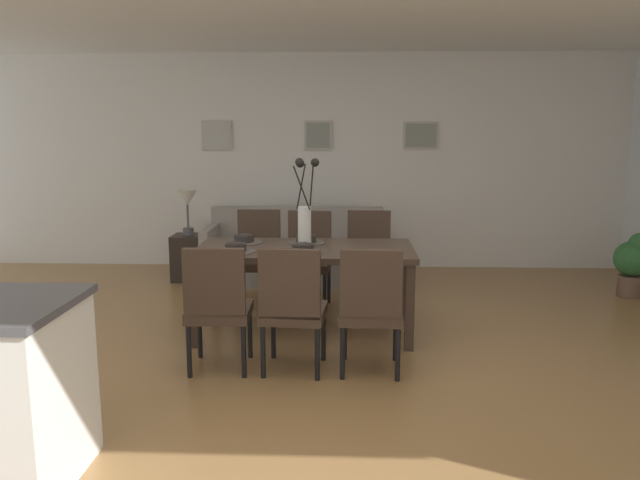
{
  "coord_description": "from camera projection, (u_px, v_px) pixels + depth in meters",
  "views": [
    {
      "loc": [
        0.21,
        -4.45,
        1.73
      ],
      "look_at": [
        0.0,
        0.8,
        0.77
      ],
      "focal_mm": 34.98,
      "sensor_mm": 36.0,
      "label": 1
    }
  ],
  "objects": [
    {
      "name": "ground_plane",
      "position": [
        316.0,
        359.0,
        4.7
      ],
      "size": [
        9.0,
        9.0,
        0.0
      ],
      "primitive_type": "plane",
      "color": "olive"
    },
    {
      "name": "back_wall_panel",
      "position": [
        328.0,
        162.0,
        7.66
      ],
      "size": [
        9.0,
        0.1,
        2.6
      ],
      "primitive_type": "cube",
      "color": "silver",
      "rests_on": "ground"
    },
    {
      "name": "ceiling_panel",
      "position": [
        318.0,
        2.0,
        4.62
      ],
      "size": [
        9.0,
        7.2,
        0.08
      ],
      "primitive_type": "cube",
      "color": "white"
    },
    {
      "name": "dining_table",
      "position": [
        305.0,
        257.0,
        5.18
      ],
      "size": [
        1.8,
        0.89,
        0.74
      ],
      "color": "#3D2D23",
      "rests_on": "ground"
    },
    {
      "name": "dining_chair_near_left",
      "position": [
        218.0,
        302.0,
        4.38
      ],
      "size": [
        0.46,
        0.46,
        0.92
      ],
      "color": "#3D2D23",
      "rests_on": "ground"
    },
    {
      "name": "dining_chair_near_right",
      "position": [
        258.0,
        253.0,
        6.1
      ],
      "size": [
        0.44,
        0.44,
        0.92
      ],
      "color": "#3D2D23",
      "rests_on": "ground"
    },
    {
      "name": "dining_chair_far_left",
      "position": [
        292.0,
        303.0,
        4.35
      ],
      "size": [
        0.47,
        0.47,
        0.92
      ],
      "color": "#3D2D23",
      "rests_on": "ground"
    },
    {
      "name": "dining_chair_far_right",
      "position": [
        308.0,
        254.0,
        6.03
      ],
      "size": [
        0.47,
        0.47,
        0.92
      ],
      "color": "#3D2D23",
      "rests_on": "ground"
    },
    {
      "name": "dining_chair_mid_left",
      "position": [
        371.0,
        304.0,
        4.33
      ],
      "size": [
        0.46,
        0.46,
        0.92
      ],
      "color": "#3D2D23",
      "rests_on": "ground"
    },
    {
      "name": "dining_chair_mid_right",
      "position": [
        368.0,
        254.0,
        6.04
      ],
      "size": [
        0.47,
        0.47,
        0.92
      ],
      "color": "#3D2D23",
      "rests_on": "ground"
    },
    {
      "name": "centerpiece_vase",
      "position": [
        305.0,
        214.0,
        5.12
      ],
      "size": [
        0.21,
        0.23,
        0.73
      ],
      "color": "white",
      "rests_on": "dining_table"
    },
    {
      "name": "placemat_near_left",
      "position": [
        236.0,
        251.0,
        4.99
      ],
      "size": [
        0.32,
        0.32,
        0.01
      ],
      "primitive_type": "cylinder",
      "color": "#4C4742",
      "rests_on": "dining_table"
    },
    {
      "name": "bowl_near_left",
      "position": [
        236.0,
        247.0,
        4.99
      ],
      "size": [
        0.17,
        0.17,
        0.07
      ],
      "color": "#2D2826",
      "rests_on": "dining_table"
    },
    {
      "name": "placemat_near_right",
      "position": [
        244.0,
        242.0,
        5.39
      ],
      "size": [
        0.32,
        0.32,
        0.01
      ],
      "primitive_type": "cylinder",
      "color": "#4C4742",
      "rests_on": "dining_table"
    },
    {
      "name": "bowl_near_right",
      "position": [
        244.0,
        238.0,
        5.38
      ],
      "size": [
        0.17,
        0.17,
        0.07
      ],
      "color": "#2D2826",
      "rests_on": "dining_table"
    },
    {
      "name": "placemat_far_left",
      "position": [
        303.0,
        252.0,
        4.97
      ],
      "size": [
        0.32,
        0.32,
        0.01
      ],
      "primitive_type": "cylinder",
      "color": "#4C4742",
      "rests_on": "dining_table"
    },
    {
      "name": "bowl_far_left",
      "position": [
        303.0,
        247.0,
        4.97
      ],
      "size": [
        0.17,
        0.17,
        0.07
      ],
      "color": "#2D2826",
      "rests_on": "dining_table"
    },
    {
      "name": "placemat_far_right",
      "position": [
        306.0,
        243.0,
        5.37
      ],
      "size": [
        0.32,
        0.32,
        0.01
      ],
      "primitive_type": "cylinder",
      "color": "#4C4742",
      "rests_on": "dining_table"
    },
    {
      "name": "bowl_far_right",
      "position": [
        306.0,
        238.0,
        5.36
      ],
      "size": [
        0.17,
        0.17,
        0.07
      ],
      "color": "#2D2826",
      "rests_on": "dining_table"
    },
    {
      "name": "sofa",
      "position": [
        295.0,
        256.0,
        7.1
      ],
      "size": [
        2.01,
        0.84,
        0.8
      ],
      "color": "gray",
      "rests_on": "ground"
    },
    {
      "name": "side_table",
      "position": [
        189.0,
        257.0,
        7.09
      ],
      "size": [
        0.36,
        0.36,
        0.52
      ],
      "primitive_type": "cube",
      "color": "black",
      "rests_on": "ground"
    },
    {
      "name": "table_lamp",
      "position": [
        187.0,
        202.0,
        6.97
      ],
      "size": [
        0.22,
        0.22,
        0.51
      ],
      "color": "#4C4C51",
      "rests_on": "side_table"
    },
    {
      "name": "framed_picture_left",
      "position": [
        217.0,
        135.0,
        7.59
      ],
      "size": [
        0.37,
        0.03,
        0.36
      ],
      "color": "#B2ADA3"
    },
    {
      "name": "framed_picture_center",
      "position": [
        318.0,
        135.0,
        7.54
      ],
      "size": [
        0.34,
        0.03,
        0.35
      ],
      "color": "#B2ADA3"
    },
    {
      "name": "framed_picture_right",
      "position": [
        421.0,
        135.0,
        7.49
      ],
      "size": [
        0.42,
        0.03,
        0.33
      ],
      "color": "#B2ADA3"
    },
    {
      "name": "potted_plant",
      "position": [
        633.0,
        261.0,
        6.36
      ],
      "size": [
        0.36,
        0.36,
        0.67
      ],
      "color": "brown",
      "rests_on": "ground"
    }
  ]
}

